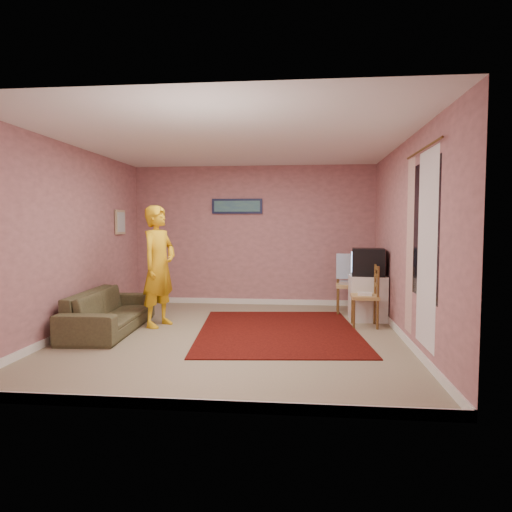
# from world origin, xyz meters

# --- Properties ---
(ground) EXTENTS (5.00, 5.00, 0.00)m
(ground) POSITION_xyz_m (0.00, 0.00, 0.00)
(ground) COLOR gray
(ground) RESTS_ON ground
(wall_back) EXTENTS (4.50, 0.02, 2.60)m
(wall_back) POSITION_xyz_m (0.00, 2.50, 1.30)
(wall_back) COLOR tan
(wall_back) RESTS_ON ground
(wall_front) EXTENTS (4.50, 0.02, 2.60)m
(wall_front) POSITION_xyz_m (0.00, -2.50, 1.30)
(wall_front) COLOR tan
(wall_front) RESTS_ON ground
(wall_left) EXTENTS (0.02, 5.00, 2.60)m
(wall_left) POSITION_xyz_m (-2.25, 0.00, 1.30)
(wall_left) COLOR tan
(wall_left) RESTS_ON ground
(wall_right) EXTENTS (0.02, 5.00, 2.60)m
(wall_right) POSITION_xyz_m (2.25, 0.00, 1.30)
(wall_right) COLOR tan
(wall_right) RESTS_ON ground
(ceiling) EXTENTS (4.50, 5.00, 0.02)m
(ceiling) POSITION_xyz_m (0.00, 0.00, 2.60)
(ceiling) COLOR white
(ceiling) RESTS_ON wall_back
(baseboard_back) EXTENTS (4.50, 0.02, 0.10)m
(baseboard_back) POSITION_xyz_m (0.00, 2.49, 0.05)
(baseboard_back) COLOR white
(baseboard_back) RESTS_ON ground
(baseboard_front) EXTENTS (4.50, 0.02, 0.10)m
(baseboard_front) POSITION_xyz_m (0.00, -2.49, 0.05)
(baseboard_front) COLOR white
(baseboard_front) RESTS_ON ground
(baseboard_left) EXTENTS (0.02, 5.00, 0.10)m
(baseboard_left) POSITION_xyz_m (-2.24, 0.00, 0.05)
(baseboard_left) COLOR white
(baseboard_left) RESTS_ON ground
(baseboard_right) EXTENTS (0.02, 5.00, 0.10)m
(baseboard_right) POSITION_xyz_m (2.24, 0.00, 0.05)
(baseboard_right) COLOR white
(baseboard_right) RESTS_ON ground
(window) EXTENTS (0.01, 1.10, 1.50)m
(window) POSITION_xyz_m (2.24, -0.90, 1.45)
(window) COLOR black
(window) RESTS_ON wall_right
(curtain_sheer) EXTENTS (0.01, 0.75, 2.10)m
(curtain_sheer) POSITION_xyz_m (2.23, -1.05, 1.25)
(curtain_sheer) COLOR white
(curtain_sheer) RESTS_ON wall_right
(curtain_floral) EXTENTS (0.01, 0.35, 2.10)m
(curtain_floral) POSITION_xyz_m (2.21, -0.35, 1.25)
(curtain_floral) COLOR white
(curtain_floral) RESTS_ON wall_right
(curtain_rod) EXTENTS (0.02, 1.40, 0.02)m
(curtain_rod) POSITION_xyz_m (2.20, -0.90, 2.32)
(curtain_rod) COLOR brown
(curtain_rod) RESTS_ON wall_right
(picture_back) EXTENTS (0.95, 0.04, 0.28)m
(picture_back) POSITION_xyz_m (-0.30, 2.47, 1.85)
(picture_back) COLOR #151B3C
(picture_back) RESTS_ON wall_back
(picture_left) EXTENTS (0.04, 0.38, 0.42)m
(picture_left) POSITION_xyz_m (-2.22, 1.60, 1.55)
(picture_left) COLOR #C5AF87
(picture_left) RESTS_ON wall_left
(area_rug) EXTENTS (2.46, 2.96, 0.01)m
(area_rug) POSITION_xyz_m (0.59, 0.33, 0.01)
(area_rug) COLOR black
(area_rug) RESTS_ON ground
(tv_cabinet) EXTENTS (0.56, 0.50, 0.71)m
(tv_cabinet) POSITION_xyz_m (1.95, 1.24, 0.35)
(tv_cabinet) COLOR white
(tv_cabinet) RESTS_ON ground
(crt_tv) EXTENTS (0.55, 0.50, 0.43)m
(crt_tv) POSITION_xyz_m (1.94, 1.24, 0.92)
(crt_tv) COLOR black
(crt_tv) RESTS_ON tv_cabinet
(chair_a) EXTENTS (0.46, 0.44, 0.53)m
(chair_a) POSITION_xyz_m (1.72, 1.77, 0.60)
(chair_a) COLOR tan
(chair_a) RESTS_ON ground
(dvd_player) EXTENTS (0.36, 0.30, 0.05)m
(dvd_player) POSITION_xyz_m (1.72, 1.77, 0.52)
(dvd_player) COLOR #ADADB2
(dvd_player) RESTS_ON chair_a
(blue_throw) EXTENTS (0.42, 0.05, 0.44)m
(blue_throw) POSITION_xyz_m (1.72, 1.96, 0.79)
(blue_throw) COLOR #84B1D8
(blue_throw) RESTS_ON chair_a
(chair_b) EXTENTS (0.41, 0.43, 0.50)m
(chair_b) POSITION_xyz_m (1.85, 0.78, 0.56)
(chair_b) COLOR tan
(chair_b) RESTS_ON ground
(game_console) EXTENTS (0.22, 0.17, 0.04)m
(game_console) POSITION_xyz_m (1.85, 0.78, 0.49)
(game_console) COLOR white
(game_console) RESTS_ON chair_b
(sofa) EXTENTS (0.88, 2.00, 0.57)m
(sofa) POSITION_xyz_m (-1.80, 0.14, 0.29)
(sofa) COLOR brown
(sofa) RESTS_ON ground
(person) EXTENTS (0.62, 0.76, 1.79)m
(person) POSITION_xyz_m (-1.19, 0.51, 0.89)
(person) COLOR gold
(person) RESTS_ON ground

